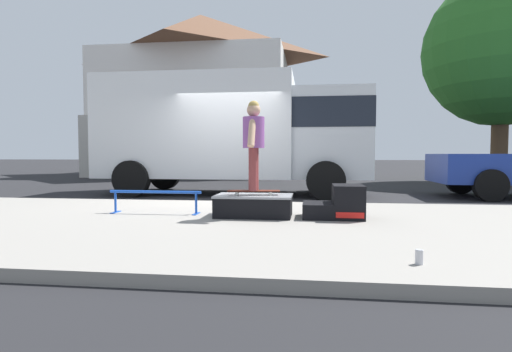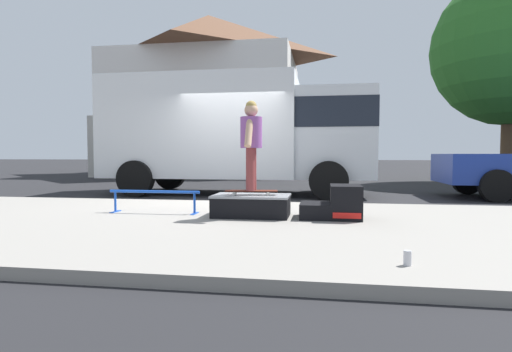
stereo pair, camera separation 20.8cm
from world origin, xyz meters
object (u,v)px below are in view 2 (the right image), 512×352
skate_box (252,205)px  skateboard (251,191)px  kicker_ramp (336,204)px  box_truck (239,130)px  skater_kid (251,138)px  soda_can (407,258)px  grind_rail (154,196)px

skate_box → skateboard: skateboard is taller
kicker_ramp → box_truck: bearing=117.1°
skate_box → box_truck: bearing=103.6°
skate_box → skater_kid: 1.00m
skateboard → skate_box: bearing=75.5°
skater_kid → soda_can: size_ratio=10.55×
grind_rail → skateboard: (1.58, -0.11, 0.11)m
skate_box → skateboard: bearing=-104.5°
skate_box → soda_can: bearing=-55.0°
soda_can → box_truck: bearing=111.9°
skate_box → soda_can: size_ratio=9.04×
kicker_ramp → box_truck: 5.40m
skateboard → box_truck: 4.94m
skateboard → soda_can: bearing=-54.8°
grind_rail → skater_kid: skater_kid is taller
kicker_ramp → skater_kid: size_ratio=0.66×
skater_kid → box_truck: box_truck is taller
skater_kid → soda_can: skater_kid is taller
skateboard → skater_kid: skater_kid is taller
kicker_ramp → soda_can: bearing=-78.7°
skate_box → kicker_ramp: kicker_ramp is taller
grind_rail → soda_can: (3.33, -2.59, -0.21)m
skate_box → skateboard: size_ratio=1.42×
grind_rail → skateboard: 1.59m
soda_can → box_truck: (-2.87, 7.14, 1.52)m
skateboard → soda_can: (1.75, -2.48, -0.32)m
skate_box → grind_rail: 1.59m
skateboard → skater_kid: size_ratio=0.60×
skateboard → soda_can: size_ratio=6.35×
kicker_ramp → skater_kid: 1.58m
skate_box → grind_rail: size_ratio=0.77×
kicker_ramp → soda_can: 2.54m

